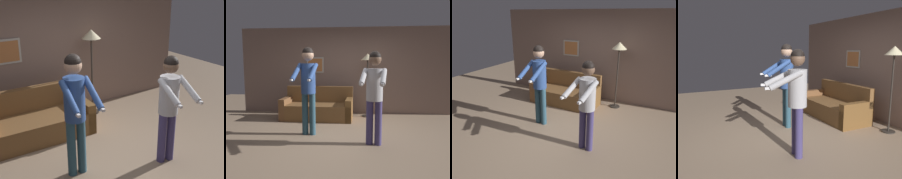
{
  "view_description": "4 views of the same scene",
  "coord_description": "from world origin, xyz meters",
  "views": [
    {
      "loc": [
        -2.4,
        -3.51,
        2.83
      ],
      "look_at": [
        -0.11,
        -0.06,
        1.29
      ],
      "focal_mm": 50.0,
      "sensor_mm": 36.0,
      "label": 1
    },
    {
      "loc": [
        0.41,
        -4.37,
        1.49
      ],
      "look_at": [
        0.03,
        -0.26,
        1.02
      ],
      "focal_mm": 35.0,
      "sensor_mm": 36.0,
      "label": 2
    },
    {
      "loc": [
        2.04,
        -3.79,
        2.5
      ],
      "look_at": [
        0.07,
        -0.05,
        1.0
      ],
      "focal_mm": 35.0,
      "sensor_mm": 36.0,
      "label": 3
    },
    {
      "loc": [
        3.65,
        -2.0,
        1.7
      ],
      "look_at": [
        0.23,
        -0.26,
        1.02
      ],
      "focal_mm": 35.0,
      "sensor_mm": 36.0,
      "label": 4
    }
  ],
  "objects": [
    {
      "name": "ground_plane",
      "position": [
        0.0,
        0.0,
        0.0
      ],
      "size": [
        12.0,
        12.0,
        0.0
      ],
      "primitive_type": "plane",
      "color": "#9A8066"
    },
    {
      "name": "back_wall_assembly",
      "position": [
        -0.01,
        2.29,
        1.3
      ],
      "size": [
        6.4,
        0.09,
        2.6
      ],
      "color": "#83695D",
      "rests_on": "ground_plane"
    },
    {
      "name": "couch",
      "position": [
        -0.69,
        1.49,
        0.28
      ],
      "size": [
        1.92,
        0.9,
        0.87
      ],
      "color": "brown",
      "rests_on": "ground_plane"
    },
    {
      "name": "torchiere_lamp",
      "position": [
        0.67,
        1.86,
        1.54
      ],
      "size": [
        0.38,
        0.38,
        1.79
      ],
      "color": "#332D28",
      "rests_on": "ground_plane"
    },
    {
      "name": "person_standing_left",
      "position": [
        -0.63,
        0.08,
        1.14
      ],
      "size": [
        0.46,
        0.71,
        1.84
      ],
      "color": "#2D5264",
      "rests_on": "ground_plane"
    },
    {
      "name": "person_standing_right",
      "position": [
        0.71,
        -0.39,
        1.05
      ],
      "size": [
        0.51,
        0.72,
        1.73
      ],
      "color": "#423B70",
      "rests_on": "ground_plane"
    }
  ]
}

